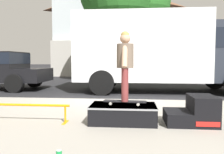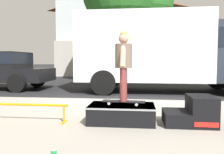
{
  "view_description": "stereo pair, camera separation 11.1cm",
  "coord_description": "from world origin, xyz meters",
  "px_view_note": "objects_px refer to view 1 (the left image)",
  "views": [
    {
      "loc": [
        0.93,
        -7.28,
        1.24
      ],
      "look_at": [
        0.4,
        -1.72,
        0.85
      ],
      "focal_mm": 37.61,
      "sensor_mm": 36.0,
      "label": 1
    },
    {
      "loc": [
        1.04,
        -7.27,
        1.24
      ],
      "look_at": [
        0.4,
        -1.72,
        0.85
      ],
      "focal_mm": 37.61,
      "sensor_mm": 36.0,
      "label": 2
    }
  ],
  "objects_px": {
    "kicker_ramp": "(194,112)",
    "box_truck": "(165,49)",
    "skateboard": "(125,101)",
    "skate_box": "(123,113)",
    "skater_kid": "(125,60)",
    "grind_rail": "(24,108)"
  },
  "relations": [
    {
      "from": "box_truck",
      "to": "skate_box",
      "type": "bearing_deg",
      "value": -104.9
    },
    {
      "from": "box_truck",
      "to": "skateboard",
      "type": "bearing_deg",
      "value": -104.65
    },
    {
      "from": "skateboard",
      "to": "box_truck",
      "type": "height_order",
      "value": "box_truck"
    },
    {
      "from": "skate_box",
      "to": "grind_rail",
      "type": "relative_size",
      "value": 0.71
    },
    {
      "from": "grind_rail",
      "to": "skate_box",
      "type": "bearing_deg",
      "value": 4.31
    },
    {
      "from": "skater_kid",
      "to": "box_truck",
      "type": "xyz_separation_m",
      "value": [
        1.37,
        5.25,
        0.45
      ]
    },
    {
      "from": "skate_box",
      "to": "skater_kid",
      "type": "relative_size",
      "value": 0.95
    },
    {
      "from": "skater_kid",
      "to": "box_truck",
      "type": "bearing_deg",
      "value": 75.35
    },
    {
      "from": "skateboard",
      "to": "box_truck",
      "type": "bearing_deg",
      "value": 75.35
    },
    {
      "from": "kicker_ramp",
      "to": "skater_kid",
      "type": "distance_m",
      "value": 1.54
    },
    {
      "from": "skate_box",
      "to": "box_truck",
      "type": "xyz_separation_m",
      "value": [
        1.4,
        5.27,
        1.41
      ]
    },
    {
      "from": "skate_box",
      "to": "kicker_ramp",
      "type": "height_order",
      "value": "kicker_ramp"
    },
    {
      "from": "kicker_ramp",
      "to": "box_truck",
      "type": "xyz_separation_m",
      "value": [
        0.14,
        5.27,
        1.37
      ]
    },
    {
      "from": "kicker_ramp",
      "to": "skateboard",
      "type": "bearing_deg",
      "value": 179.13
    },
    {
      "from": "grind_rail",
      "to": "skateboard",
      "type": "relative_size",
      "value": 2.13
    },
    {
      "from": "skate_box",
      "to": "box_truck",
      "type": "distance_m",
      "value": 5.63
    },
    {
      "from": "skater_kid",
      "to": "skateboard",
      "type": "bearing_deg",
      "value": 104.04
    },
    {
      "from": "skate_box",
      "to": "kicker_ramp",
      "type": "bearing_deg",
      "value": -0.02
    },
    {
      "from": "skateboard",
      "to": "skate_box",
      "type": "bearing_deg",
      "value": -147.48
    },
    {
      "from": "kicker_ramp",
      "to": "skater_kid",
      "type": "height_order",
      "value": "skater_kid"
    },
    {
      "from": "kicker_ramp",
      "to": "grind_rail",
      "type": "xyz_separation_m",
      "value": [
        -3.07,
        -0.14,
        0.05
      ]
    },
    {
      "from": "skateboard",
      "to": "box_truck",
      "type": "relative_size",
      "value": 0.12
    }
  ]
}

